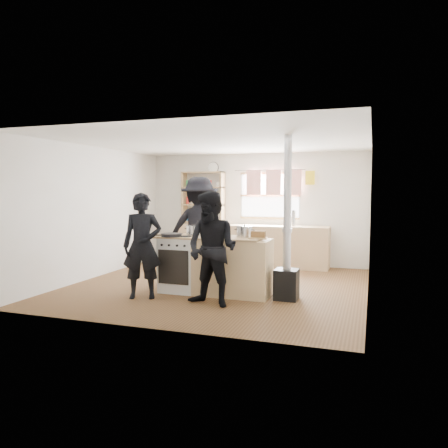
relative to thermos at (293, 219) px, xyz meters
The scene contains 14 objects.
ground 2.63m from the thermos, 112.68° to the right, with size 5.00×5.00×0.01m, color brown.
back_counter 1.11m from the thermos, behind, with size 3.40×0.55×0.90m, color tan.
shelving_unit 2.18m from the thermos, behind, with size 1.00×0.28×1.20m.
thermos is the anchor object (origin of this frame).
cooking_island 2.94m from the thermos, 105.79° to the right, with size 1.97×0.64×0.93m.
skillet_greens 3.32m from the thermos, 115.93° to the right, with size 0.44×0.44×0.05m.
roast_tray 2.93m from the thermos, 105.51° to the right, with size 0.42×0.34×0.07m.
stockpot_stove 2.92m from the thermos, 114.40° to the right, with size 0.22×0.22×0.18m.
stockpot_counter 2.68m from the thermos, 96.81° to the right, with size 0.27×0.27×0.20m.
bread_board 2.84m from the thermos, 90.92° to the right, with size 0.29×0.22×0.12m.
flue_heater 2.83m from the thermos, 82.01° to the right, with size 0.35×0.35×2.50m.
person_near_left 3.83m from the thermos, 117.15° to the right, with size 0.60×0.39×1.64m, color black.
person_near_right 3.55m from the thermos, 99.11° to the right, with size 0.81×0.63×1.66m, color black.
person_far 2.33m from the thermos, 128.09° to the right, with size 1.24×0.71×1.92m, color black.
Camera 1 is at (2.54, -7.11, 1.68)m, focal length 35.00 mm.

